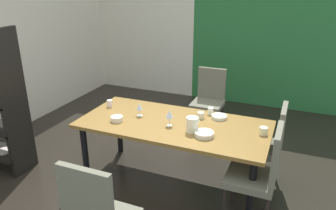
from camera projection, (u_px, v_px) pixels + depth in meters
ground_plane at (148, 182)px, 3.82m from camera, size 5.23×6.19×0.02m
back_panel_interior at (143, 24)px, 6.49m from camera, size 2.14×0.10×2.72m
garden_window_panel at (281, 32)px, 5.56m from camera, size 3.09×0.10×2.72m
dining_table at (174, 129)px, 3.59m from camera, size 2.06×0.96×0.75m
chair_right_near at (260, 172)px, 3.00m from camera, size 0.44×0.44×1.01m
chair_right_far at (268, 142)px, 3.57m from camera, size 0.44×0.44×0.98m
chair_head_far at (209, 98)px, 4.86m from camera, size 0.44×0.45×0.98m
wine_glass_front at (169, 114)px, 3.45m from camera, size 0.08×0.08×0.18m
wine_glass_east at (139, 107)px, 3.70m from camera, size 0.07×0.07×0.15m
serving_bowl_near_window at (117, 119)px, 3.60m from camera, size 0.14×0.14×0.05m
serving_bowl_south at (204, 134)px, 3.26m from camera, size 0.20×0.20×0.05m
serving_bowl_corner at (219, 117)px, 3.67m from camera, size 0.17×0.17×0.04m
cup_west at (210, 111)px, 3.77m from camera, size 0.06×0.06×0.08m
cup_right at (201, 115)px, 3.67m from camera, size 0.08×0.08×0.07m
cup_center at (263, 131)px, 3.29m from camera, size 0.08×0.08×0.08m
cup_north at (110, 103)px, 3.99m from camera, size 0.07×0.07×0.08m
pitcher_near_shelf at (192, 124)px, 3.34m from camera, size 0.14×0.13×0.16m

